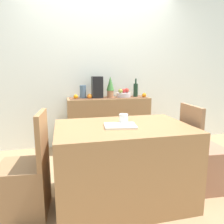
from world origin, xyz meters
TOP-DOWN VIEW (x-y plane):
  - ground_plane at (0.00, 0.00)m, footprint 6.40×6.40m
  - room_wall_rear at (0.00, 1.18)m, footprint 6.40×0.06m
  - sideboard_console at (0.10, 0.92)m, footprint 1.29×0.42m
  - table_runner at (0.10, 0.92)m, footprint 1.21×0.32m
  - fruit_bowl at (0.35, 0.92)m, footprint 0.23×0.23m
  - apple_right at (0.35, 0.92)m, footprint 0.06×0.06m
  - apple_front at (0.29, 0.89)m, footprint 0.07×0.07m
  - apple_rear at (0.41, 0.95)m, footprint 0.07×0.07m
  - wine_bottle at (0.55, 0.92)m, footprint 0.07×0.07m
  - coffee_maker at (-0.08, 0.92)m, footprint 0.16×0.18m
  - ceramic_vase at (-0.30, 0.92)m, footprint 0.10×0.10m
  - potted_plant at (0.13, 0.92)m, footprint 0.12×0.12m
  - orange_loose_near_bowl at (-0.42, 0.89)m, footprint 0.07×0.07m
  - orange_loose_end at (-0.21, 0.87)m, footprint 0.08×0.08m
  - orange_loose_far at (0.67, 0.85)m, footprint 0.07×0.07m
  - dining_table at (-0.08, -0.53)m, footprint 1.23×0.81m
  - open_book at (-0.12, -0.56)m, footprint 0.31×0.25m
  - coffee_cup at (-0.06, -0.46)m, footprint 0.08×0.08m
  - chair_near_window at (-0.96, -0.53)m, footprint 0.43×0.43m
  - chair_by_corner at (0.80, -0.52)m, footprint 0.43×0.43m

SIDE VIEW (x-z plane):
  - ground_plane at x=0.00m, z-range -0.02..0.00m
  - chair_near_window at x=-0.96m, z-range -0.18..0.72m
  - chair_by_corner at x=0.80m, z-range -0.18..0.72m
  - dining_table at x=-0.08m, z-range 0.00..0.74m
  - sideboard_console at x=0.10m, z-range 0.00..0.82m
  - open_book at x=-0.12m, z-range 0.74..0.76m
  - coffee_cup at x=-0.06m, z-range 0.74..0.83m
  - table_runner at x=0.10m, z-range 0.82..0.83m
  - orange_loose_near_bowl at x=-0.42m, z-range 0.82..0.89m
  - orange_loose_far at x=0.67m, z-range 0.82..0.89m
  - orange_loose_end at x=-0.21m, z-range 0.82..0.90m
  - fruit_bowl at x=0.35m, z-range 0.83..0.90m
  - ceramic_vase at x=-0.30m, z-range 0.82..1.03m
  - apple_right at x=0.35m, z-range 0.90..0.96m
  - apple_front at x=0.29m, z-range 0.90..0.97m
  - apple_rear at x=0.41m, z-range 0.90..0.97m
  - wine_bottle at x=0.55m, z-range 0.79..1.09m
  - coffee_maker at x=-0.08m, z-range 0.82..1.16m
  - potted_plant at x=0.13m, z-range 0.84..1.18m
  - room_wall_rear at x=0.00m, z-range 0.00..2.70m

